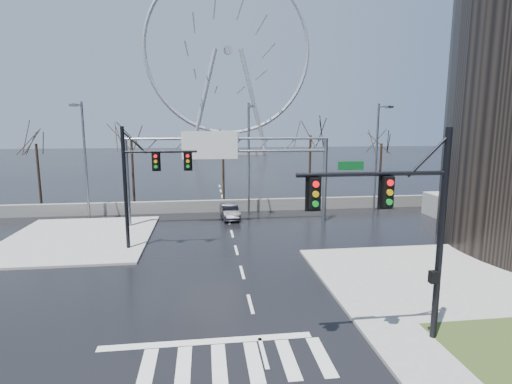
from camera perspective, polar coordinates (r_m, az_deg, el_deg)
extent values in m
plane|color=black|center=(18.93, -0.80, -15.68)|extent=(260.00, 260.00, 0.00)
cube|color=gray|center=(23.84, 23.69, -10.88)|extent=(12.00, 10.00, 0.15)
cube|color=gray|center=(31.42, -24.00, -6.04)|extent=(10.00, 12.00, 0.15)
cube|color=slate|center=(37.82, -4.30, -1.95)|extent=(52.00, 0.50, 1.10)
cylinder|color=black|center=(16.04, 24.86, -6.05)|extent=(0.24, 0.24, 8.00)
cylinder|color=black|center=(14.32, 16.35, 2.47)|extent=(5.40, 0.16, 0.16)
cube|color=black|center=(14.48, 18.29, 0.05)|extent=(0.35, 0.28, 1.05)
cube|color=black|center=(13.56, 8.34, -0.18)|extent=(0.35, 0.28, 1.05)
cylinder|color=black|center=(26.81, -18.16, 0.34)|extent=(0.24, 0.24, 8.00)
cylinder|color=black|center=(26.21, -13.47, 5.64)|extent=(4.60, 0.16, 0.16)
cube|color=black|center=(26.14, -14.11, 4.28)|extent=(0.35, 0.28, 1.05)
cube|color=black|center=(25.98, -9.71, 4.40)|extent=(0.35, 0.28, 1.05)
cylinder|color=slate|center=(32.90, -17.92, 1.10)|extent=(0.36, 0.36, 7.00)
cylinder|color=slate|center=(33.83, 9.78, 1.65)|extent=(0.36, 0.36, 7.00)
cylinder|color=slate|center=(32.09, -3.94, 7.62)|extent=(16.00, 0.20, 0.20)
cylinder|color=slate|center=(32.14, -3.92, 5.83)|extent=(16.00, 0.20, 0.20)
cube|color=#0A4B1A|center=(31.90, -6.63, 6.67)|extent=(4.20, 0.10, 2.00)
cube|color=silver|center=(31.84, -6.62, 6.66)|extent=(4.40, 0.02, 2.20)
cylinder|color=slate|center=(37.03, -23.18, 4.03)|extent=(0.20, 0.20, 10.00)
cylinder|color=slate|center=(35.88, -24.15, 11.34)|extent=(0.12, 2.20, 0.12)
cube|color=slate|center=(34.92, -24.62, 11.21)|extent=(0.50, 0.70, 0.18)
cylinder|color=slate|center=(35.86, -1.05, 4.64)|extent=(0.20, 0.20, 10.00)
cylinder|color=slate|center=(34.68, -0.87, 12.24)|extent=(0.12, 2.20, 0.12)
cube|color=slate|center=(33.68, -0.67, 12.15)|extent=(0.50, 0.70, 0.18)
cylinder|color=slate|center=(39.05, 16.79, 4.63)|extent=(0.20, 0.20, 10.00)
cylinder|color=slate|center=(37.96, 17.83, 11.56)|extent=(0.12, 2.20, 0.12)
cube|color=slate|center=(37.06, 18.48, 11.43)|extent=(0.50, 0.70, 0.18)
cylinder|color=black|center=(44.31, -28.60, 2.01)|extent=(0.24, 0.24, 6.30)
cylinder|color=black|center=(41.39, -17.18, 2.61)|extent=(0.24, 0.24, 6.75)
cylinder|color=black|center=(41.87, -4.68, 2.46)|extent=(0.24, 0.24, 5.85)
cylinder|color=black|center=(42.21, 7.69, 3.26)|extent=(0.24, 0.24, 7.02)
cylinder|color=black|center=(45.46, 17.31, 2.79)|extent=(0.24, 0.24, 6.12)
cube|color=gray|center=(112.48, -3.86, 5.67)|extent=(18.00, 6.00, 1.00)
torus|color=#B2B2B7|center=(113.98, -4.03, 19.59)|extent=(45.00, 1.00, 45.00)
cylinder|color=#B2B2B7|center=(113.98, -4.03, 19.59)|extent=(2.40, 1.50, 2.40)
cylinder|color=#B2B2B7|center=(112.17, -7.60, 12.49)|extent=(8.28, 1.20, 28.82)
cylinder|color=#B2B2B7|center=(113.03, -0.31, 12.55)|extent=(8.28, 1.20, 28.82)
imported|color=black|center=(34.87, -3.79, -2.77)|extent=(1.66, 4.00, 1.29)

